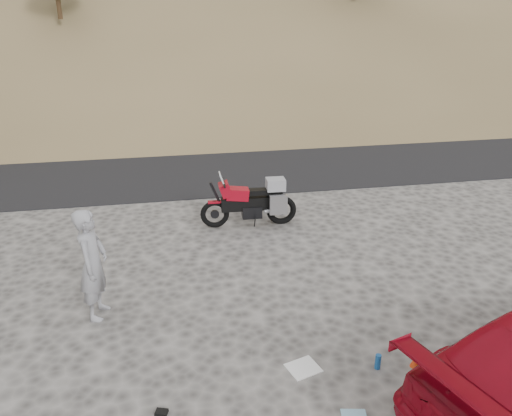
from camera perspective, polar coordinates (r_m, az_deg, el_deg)
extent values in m
plane|color=#413F3C|center=(8.28, -5.43, -12.99)|extent=(140.00, 140.00, 0.00)
cube|color=black|center=(16.46, -8.44, 5.32)|extent=(120.00, 7.00, 0.05)
torus|color=black|center=(11.37, -4.72, -0.70)|extent=(0.66, 0.14, 0.66)
cylinder|color=black|center=(11.37, -4.72, -0.70)|extent=(0.20, 0.07, 0.20)
torus|color=black|center=(11.56, 2.94, -0.26)|extent=(0.70, 0.16, 0.70)
cylinder|color=black|center=(11.56, 2.94, -0.26)|extent=(0.22, 0.09, 0.22)
cylinder|color=black|center=(11.24, -4.38, 1.05)|extent=(0.37, 0.07, 0.81)
cylinder|color=black|center=(11.11, -3.72, 2.91)|extent=(0.07, 0.62, 0.04)
cube|color=black|center=(11.35, -0.99, 0.53)|extent=(1.20, 0.28, 0.30)
cube|color=black|center=(11.44, -0.49, -0.36)|extent=(0.46, 0.31, 0.28)
cube|color=maroon|center=(11.24, -2.16, 1.65)|extent=(0.53, 0.32, 0.31)
cube|color=maroon|center=(11.17, -3.54, 2.15)|extent=(0.31, 0.35, 0.35)
cube|color=silver|center=(11.08, -3.94, 3.39)|extent=(0.13, 0.30, 0.25)
cube|color=black|center=(11.29, 0.25, 1.87)|extent=(0.56, 0.24, 0.12)
cube|color=black|center=(11.36, 2.14, 1.78)|extent=(0.36, 0.19, 0.10)
cube|color=#B0B0B5|center=(11.20, 2.57, 0.37)|extent=(0.40, 0.13, 0.45)
cube|color=#B0B0B5|center=(11.68, 2.09, 1.32)|extent=(0.40, 0.13, 0.45)
cube|color=gray|center=(11.30, 2.26, 2.73)|extent=(0.43, 0.35, 0.26)
cube|color=maroon|center=(11.26, -4.77, 0.70)|extent=(0.30, 0.13, 0.04)
cylinder|color=black|center=(11.35, -0.11, -1.49)|extent=(0.03, 0.21, 0.36)
cylinder|color=#B0B0B5|center=(11.37, 2.09, -0.26)|extent=(0.46, 0.11, 0.13)
imported|color=gray|center=(8.85, -17.39, -11.48)|extent=(0.58, 0.76, 1.88)
cube|color=white|center=(7.43, 5.42, -17.73)|extent=(0.52, 0.49, 0.01)
cylinder|color=#174D8E|center=(7.53, 13.76, -16.69)|extent=(0.11, 0.11, 0.23)
cone|color=red|center=(7.72, 17.73, -16.35)|extent=(0.14, 0.14, 0.18)
cube|color=black|center=(6.87, -10.74, -21.97)|extent=(0.18, 0.15, 0.04)
cube|color=#7FADC4|center=(6.86, 11.15, -22.31)|extent=(0.35, 0.29, 0.01)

